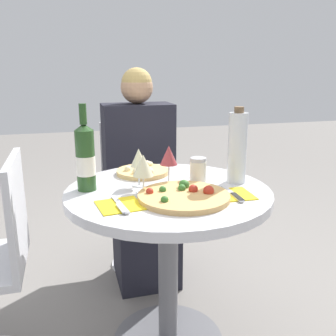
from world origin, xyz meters
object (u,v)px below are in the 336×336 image
Objects in this scene: dining_table at (168,230)px; chair_behind_diner at (137,195)px; pizza_large at (184,196)px; tall_carafe at (237,147)px; wine_bottle at (85,158)px; seated_diner at (142,188)px.

chair_behind_diner is at bearing 88.59° from dining_table.
pizza_large is 1.07× the size of tall_carafe.
chair_behind_diner is 0.88m from wine_bottle.
seated_diner is 0.79m from pizza_large.
dining_table is at bearing 101.53° from pizza_large.
wine_bottle is at bearing 59.24° from seated_diner.
wine_bottle is (-0.33, -0.55, 0.33)m from seated_diner.
dining_table is 0.63m from seated_diner.
tall_carafe is (0.28, -0.62, 0.34)m from seated_diner.
tall_carafe is (0.27, 0.14, 0.14)m from pizza_large.
tall_carafe reaches higher than dining_table.
tall_carafe is (0.28, -0.76, 0.43)m from chair_behind_diner.
wine_bottle is at bearing 174.19° from tall_carafe.
seated_diner is (-0.00, -0.15, 0.09)m from chair_behind_diner.
wine_bottle is 0.61m from tall_carafe.
dining_table is 2.41× the size of pizza_large.
pizza_large reaches higher than dining_table.
seated_diner is 3.77× the size of tall_carafe.
seated_diner reaches higher than dining_table.
dining_table is at bearing -14.07° from wine_bottle.
seated_diner is 0.76m from tall_carafe.
tall_carafe is at bearing 27.14° from pizza_large.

